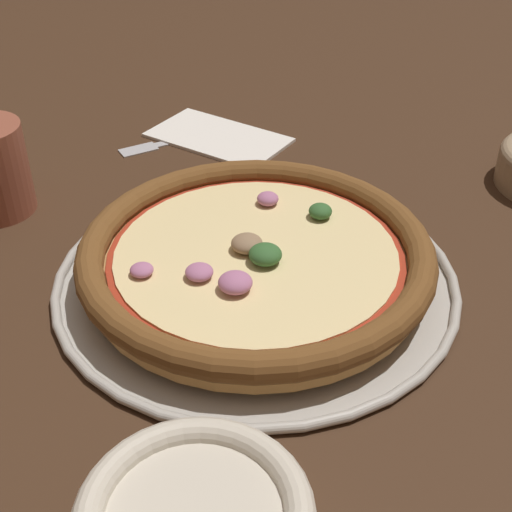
# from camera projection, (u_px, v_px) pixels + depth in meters

# --- Properties ---
(ground_plane) EXTENTS (3.00, 3.00, 0.00)m
(ground_plane) POSITION_uv_depth(u_px,v_px,m) (256.00, 282.00, 0.65)
(ground_plane) COLOR #3D2616
(pizza_tray) EXTENTS (0.37, 0.37, 0.01)m
(pizza_tray) POSITION_uv_depth(u_px,v_px,m) (256.00, 278.00, 0.65)
(pizza_tray) COLOR #B7B2A8
(pizza_tray) RESTS_ON ground_plane
(pizza) EXTENTS (0.32, 0.32, 0.04)m
(pizza) POSITION_uv_depth(u_px,v_px,m) (256.00, 257.00, 0.63)
(pizza) COLOR tan
(pizza) RESTS_ON pizza_tray
(napkin) EXTENTS (0.18, 0.12, 0.01)m
(napkin) POSITION_uv_depth(u_px,v_px,m) (218.00, 136.00, 0.89)
(napkin) COLOR white
(napkin) RESTS_ON ground_plane
(fork) EXTENTS (0.11, 0.14, 0.00)m
(fork) POSITION_uv_depth(u_px,v_px,m) (175.00, 140.00, 0.88)
(fork) COLOR #B7B7BC
(fork) RESTS_ON ground_plane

